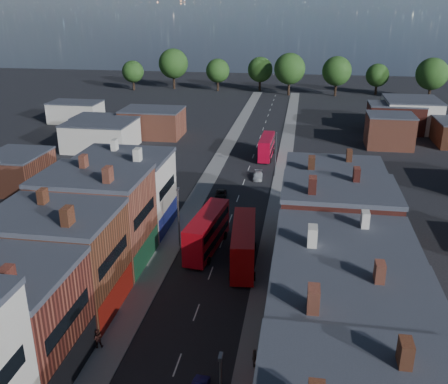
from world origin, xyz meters
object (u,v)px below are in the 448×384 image
(bus_0, at_px, (207,231))
(bus_2, at_px, (267,146))
(bus_1, at_px, (244,244))
(ped_3, at_px, (254,358))
(car_3, at_px, (258,176))
(ped_1, at_px, (97,338))
(car_2, at_px, (221,194))

(bus_0, xyz_separation_m, bus_2, (4.21, 41.71, -0.29))
(bus_1, bearing_deg, ped_3, -85.27)
(bus_0, relative_size, car_3, 2.89)
(ped_3, bearing_deg, car_3, -3.92)
(bus_1, relative_size, ped_1, 6.33)
(car_2, distance_m, ped_1, 39.36)
(car_2, xyz_separation_m, ped_3, (9.47, -39.35, 0.45))
(bus_2, distance_m, car_2, 24.00)
(bus_1, distance_m, car_2, 22.38)
(bus_2, relative_size, car_2, 2.67)
(bus_0, height_order, bus_2, bus_0)
(bus_0, bearing_deg, car_2, 100.94)
(bus_0, relative_size, ped_1, 6.24)
(car_2, height_order, ped_3, ped_3)
(bus_1, bearing_deg, ped_1, -127.59)
(bus_0, distance_m, car_2, 18.59)
(bus_0, height_order, car_2, bus_0)
(ped_1, height_order, ped_3, ped_1)
(bus_0, xyz_separation_m, bus_1, (5.00, -2.94, 0.05))
(ped_1, xyz_separation_m, ped_3, (14.37, -0.30, -0.07))
(car_2, bearing_deg, car_3, 57.01)
(car_3, relative_size, ped_1, 2.16)
(ped_1, bearing_deg, bus_1, -145.52)
(bus_1, height_order, car_3, bus_1)
(ped_3, bearing_deg, bus_1, 0.97)
(ped_3, bearing_deg, bus_2, -5.40)
(car_2, distance_m, car_3, 11.17)
(bus_0, height_order, ped_1, bus_0)
(bus_0, xyz_separation_m, car_2, (-1.31, 18.42, -2.13))
(bus_2, xyz_separation_m, car_2, (-5.52, -23.29, -1.84))
(bus_0, height_order, car_3, bus_0)
(bus_2, height_order, car_3, bus_2)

